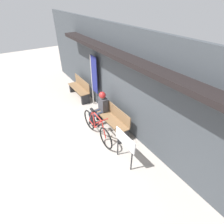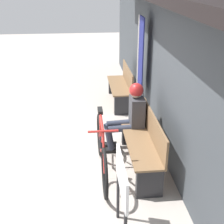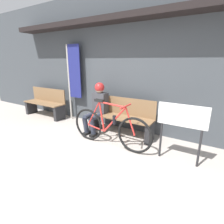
{
  "view_description": "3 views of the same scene",
  "coord_description": "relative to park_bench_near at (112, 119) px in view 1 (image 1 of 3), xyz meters",
  "views": [
    {
      "loc": [
        3.97,
        -0.65,
        3.88
      ],
      "look_at": [
        0.34,
        1.69,
        0.92
      ],
      "focal_mm": 28.0,
      "sensor_mm": 36.0,
      "label": 1
    },
    {
      "loc": [
        4.1,
        1.0,
        2.74
      ],
      "look_at": [
        -0.13,
        1.43,
        0.85
      ],
      "focal_mm": 50.0,
      "sensor_mm": 36.0,
      "label": 2
    },
    {
      "loc": [
        1.87,
        -1.46,
        1.66
      ],
      "look_at": [
        0.04,
        1.54,
        0.62
      ],
      "focal_mm": 28.0,
      "sensor_mm": 36.0,
      "label": 3
    }
  ],
  "objects": [
    {
      "name": "storefront_wall",
      "position": [
        -0.06,
        0.41,
        1.27
      ],
      "size": [
        12.0,
        0.56,
        3.2
      ],
      "color": "#3D4247",
      "rests_on": "ground_plane"
    },
    {
      "name": "park_bench_near",
      "position": [
        0.0,
        0.0,
        0.0
      ],
      "size": [
        1.54,
        0.42,
        0.84
      ],
      "color": "brown",
      "rests_on": "ground_plane"
    },
    {
      "name": "banner_pole",
      "position": [
        -1.62,
        0.21,
        0.87
      ],
      "size": [
        0.45,
        0.05,
        2.06
      ],
      "color": "#B7B2A8",
      "rests_on": "ground_plane"
    },
    {
      "name": "person_seated",
      "position": [
        -0.56,
        -0.12,
        0.28
      ],
      "size": [
        0.34,
        0.65,
        1.17
      ],
      "color": "#2D3342",
      "rests_on": "ground_plane"
    },
    {
      "name": "signboard",
      "position": [
        1.39,
        -0.52,
        0.35
      ],
      "size": [
        0.77,
        0.04,
        1.0
      ],
      "color": "#232326",
      "rests_on": "ground_plane"
    },
    {
      "name": "bicycle",
      "position": [
        0.1,
        -0.64,
        -0.01
      ],
      "size": [
        1.77,
        0.4,
        0.93
      ],
      "color": "black",
      "rests_on": "ground_plane"
    },
    {
      "name": "ground_plane",
      "position": [
        -0.06,
        -1.89,
        -0.39
      ],
      "size": [
        24.0,
        24.0,
        0.0
      ],
      "primitive_type": "plane",
      "color": "#ADA399"
    },
    {
      "name": "park_bench_far",
      "position": [
        -2.63,
        -0.0,
        -0.01
      ],
      "size": [
        1.4,
        0.42,
        0.84
      ],
      "color": "brown",
      "rests_on": "ground_plane"
    }
  ]
}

